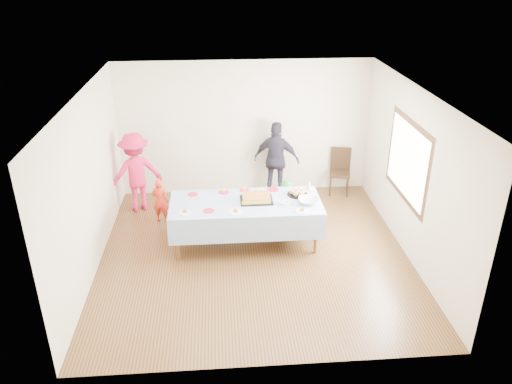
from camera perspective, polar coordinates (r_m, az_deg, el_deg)
The scene contains 22 objects.
ground at distance 8.32m, azimuth -0.21°, elevation -7.06°, with size 5.00×5.00×0.00m, color #4D2A16.
room_walls at distance 7.52m, azimuth 0.18°, elevation 4.42°, with size 5.04×5.04×2.72m.
party_table at distance 8.27m, azimuth -1.18°, elevation -1.49°, with size 2.50×1.10×0.78m.
birthday_cake at distance 8.27m, azimuth 0.04°, elevation -0.70°, with size 0.54×0.41×0.09m.
rolls_tray at distance 8.50m, azimuth 4.77°, elevation -0.06°, with size 0.35×0.35×0.11m.
punch_bowl at distance 8.24m, azimuth 6.01°, elevation -1.01°, with size 0.33×0.33×0.08m, color silver.
party_hat at distance 8.70m, azimuth 6.06°, elevation 0.82°, with size 0.10×0.10×0.17m, color white.
fork_pile at distance 8.16m, azimuth 3.14°, elevation -1.22°, with size 0.24×0.18×0.07m, color white, non-canonical shape.
plate_red_far_a at distance 8.56m, azimuth -7.24°, elevation -0.27°, with size 0.17×0.17×0.01m, color red.
plate_red_far_b at distance 8.59m, azimuth -3.72°, elevation -0.00°, with size 0.18×0.18×0.01m, color red.
plate_red_far_c at distance 8.65m, azimuth -1.36°, elevation 0.25°, with size 0.16×0.16×0.01m, color red.
plate_red_far_d at distance 8.68m, azimuth 1.94°, elevation 0.31°, with size 0.20×0.20×0.01m, color red.
plate_red_near at distance 7.99m, azimuth -5.44°, elevation -2.14°, with size 0.18×0.18×0.01m, color red.
plate_white_left at distance 7.98m, azimuth -8.13°, elevation -2.34°, with size 0.21×0.21×0.01m, color white.
plate_white_mid at distance 7.92m, azimuth -2.34°, elevation -2.30°, with size 0.24×0.24×0.01m, color white.
plate_white_right at distance 7.98m, azimuth 5.27°, elevation -2.17°, with size 0.23×0.23×0.01m, color white.
dining_chair at distance 10.37m, azimuth 9.58°, elevation 2.71°, with size 0.49×0.49×0.94m.
toddler_left at distance 9.25m, azimuth -10.88°, elevation -0.99°, with size 0.31×0.20×0.85m, color red.
toddler_mid at distance 9.02m, azimuth 3.49°, elevation -1.23°, with size 0.42×0.27×0.85m, color #2A7E39.
toddler_right at distance 9.01m, azimuth 5.21°, elevation -1.68°, with size 0.37×0.29×0.76m, color tan.
adult_left at distance 9.67m, azimuth -13.56°, elevation 2.20°, with size 1.00×0.57×1.54m, color #D51A48.
adult_right at distance 9.97m, azimuth 2.36°, elevation 3.70°, with size 0.91×0.38×1.56m, color #2B2939.
Camera 1 is at (-0.52, -6.99, 4.47)m, focal length 35.00 mm.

